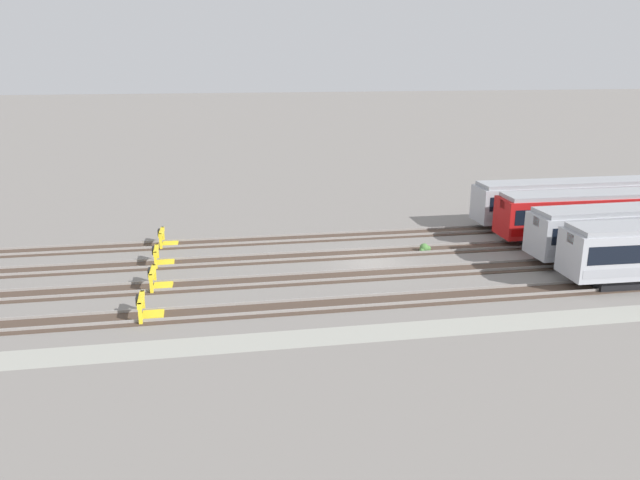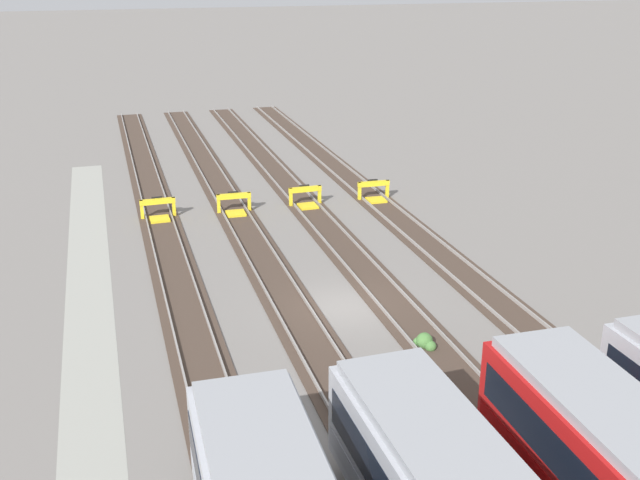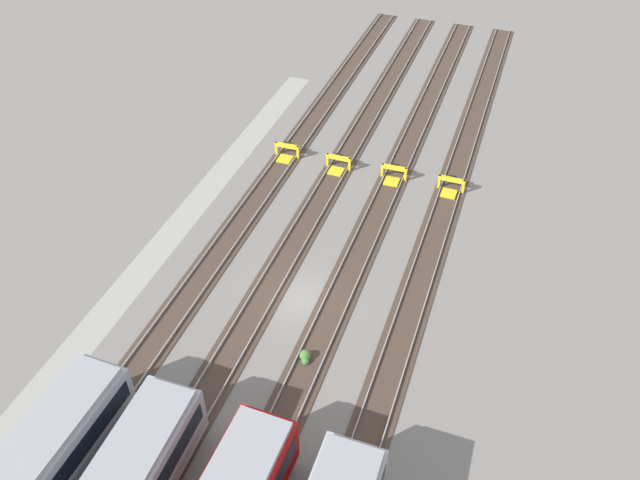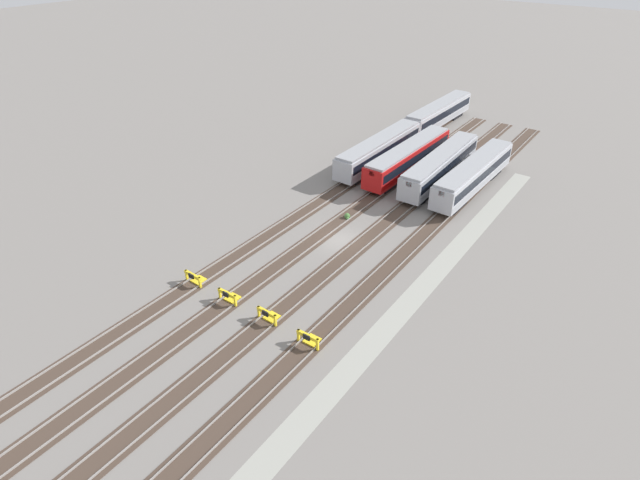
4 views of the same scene
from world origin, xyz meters
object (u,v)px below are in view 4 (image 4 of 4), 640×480
(bumper_stop_far_inner_track, at_px, (195,278))
(bumper_stop_near_inner_track, at_px, (269,315))
(subway_car_front_row_left_inner, at_px, (408,157))
(bumper_stop_middle_track, at_px, (230,296))
(subway_car_front_row_centre, at_px, (440,166))
(subway_car_front_row_leftmost, at_px, (439,114))
(bumper_stop_nearest_track, at_px, (310,339))
(weed_clump, at_px, (347,216))
(subway_car_front_row_right_inner, at_px, (379,150))
(subway_car_front_row_rightmost, at_px, (473,174))

(bumper_stop_far_inner_track, bearing_deg, bumper_stop_near_inner_track, -89.55)
(subway_car_front_row_left_inner, distance_m, bumper_stop_middle_track, 32.82)
(subway_car_front_row_centre, bearing_deg, bumper_stop_near_inner_track, 179.97)
(subway_car_front_row_leftmost, distance_m, bumper_stop_far_inner_track, 51.45)
(bumper_stop_far_inner_track, bearing_deg, bumper_stop_nearest_track, -90.72)
(subway_car_front_row_centre, bearing_deg, subway_car_front_row_leftmost, 25.09)
(subway_car_front_row_centre, bearing_deg, bumper_stop_far_inner_track, 165.09)
(bumper_stop_near_inner_track, relative_size, bumper_stop_middle_track, 1.00)
(subway_car_front_row_leftmost, distance_m, bumper_stop_middle_track, 51.68)
(bumper_stop_nearest_track, bearing_deg, weed_clump, 24.92)
(subway_car_front_row_leftmost, bearing_deg, bumper_stop_near_inner_track, -170.35)
(bumper_stop_nearest_track, bearing_deg, bumper_stop_near_inner_track, 86.94)
(bumper_stop_far_inner_track, relative_size, weed_clump, 2.18)
(bumper_stop_far_inner_track, height_order, weed_clump, bumper_stop_far_inner_track)
(subway_car_front_row_leftmost, xyz_separation_m, subway_car_front_row_centre, (-18.69, -8.75, 0.00))
(weed_clump, bearing_deg, bumper_stop_nearest_track, -155.08)
(subway_car_front_row_left_inner, xyz_separation_m, bumper_stop_middle_track, (-32.79, -0.06, -1.53))
(subway_car_front_row_right_inner, xyz_separation_m, bumper_stop_near_inner_track, (-32.66, -8.74, -1.53))
(subway_car_front_row_rightmost, bearing_deg, bumper_stop_near_inner_track, 172.44)
(bumper_stop_near_inner_track, bearing_deg, bumper_stop_far_inner_track, 90.45)
(subway_car_front_row_right_inner, relative_size, bumper_stop_nearest_track, 8.98)
(bumper_stop_middle_track, bearing_deg, bumper_stop_far_inner_track, 89.29)
(subway_car_front_row_leftmost, bearing_deg, bumper_stop_nearest_track, -165.78)
(subway_car_front_row_right_inner, xyz_separation_m, bumper_stop_middle_track, (-32.79, -4.38, -1.53))
(subway_car_front_row_rightmost, height_order, weed_clump, subway_car_front_row_rightmost)
(bumper_stop_nearest_track, xyz_separation_m, bumper_stop_far_inner_track, (0.16, 13.03, 0.00))
(subway_car_front_row_right_inner, distance_m, bumper_stop_near_inner_track, 33.85)
(bumper_stop_near_inner_track, bearing_deg, subway_car_front_row_leftmost, 9.65)
(subway_car_front_row_rightmost, distance_m, bumper_stop_nearest_track, 32.93)
(subway_car_front_row_centre, bearing_deg, subway_car_front_row_left_inner, 90.00)
(weed_clump, bearing_deg, bumper_stop_near_inner_track, -167.16)
(subway_car_front_row_leftmost, bearing_deg, subway_car_front_row_right_inner, 179.98)
(subway_car_front_row_right_inner, relative_size, bumper_stop_middle_track, 8.99)
(subway_car_front_row_centre, distance_m, subway_car_front_row_right_inner, 8.76)
(subway_car_front_row_leftmost, distance_m, bumper_stop_near_inner_track, 52.11)
(subway_car_front_row_right_inner, xyz_separation_m, bumper_stop_nearest_track, (-32.90, -13.08, -1.53))
(subway_car_front_row_right_inner, relative_size, bumper_stop_far_inner_track, 8.98)
(subway_car_front_row_centre, relative_size, bumper_stop_near_inner_track, 9.00)
(subway_car_front_row_left_inner, distance_m, bumper_stop_nearest_track, 34.07)
(subway_car_front_row_centre, height_order, bumper_stop_nearest_track, subway_car_front_row_centre)
(subway_car_front_row_rightmost, xyz_separation_m, bumper_stop_far_inner_track, (-32.73, 13.03, -1.53))
(subway_car_front_row_left_inner, relative_size, bumper_stop_middle_track, 9.01)
(bumper_stop_near_inner_track, bearing_deg, subway_car_front_row_centre, -0.03)
(subway_car_front_row_leftmost, height_order, subway_car_front_row_right_inner, same)
(subway_car_front_row_right_inner, distance_m, weed_clump, 15.62)
(subway_car_front_row_rightmost, xyz_separation_m, weed_clump, (-14.80, 8.41, -1.80))
(subway_car_front_row_centre, relative_size, subway_car_front_row_rightmost, 1.00)
(subway_car_front_row_right_inner, height_order, bumper_stop_near_inner_track, subway_car_front_row_right_inner)
(subway_car_front_row_leftmost, relative_size, subway_car_front_row_rightmost, 1.00)
(bumper_stop_nearest_track, distance_m, bumper_stop_middle_track, 8.70)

